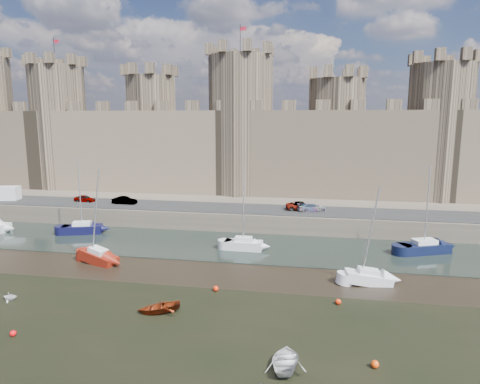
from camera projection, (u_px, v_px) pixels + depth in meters
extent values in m
plane|color=black|center=(88.00, 345.00, 29.38)|extent=(160.00, 160.00, 0.00)
cube|color=black|center=(190.00, 244.00, 52.64)|extent=(160.00, 12.00, 0.08)
cube|color=#4C443A|center=(241.00, 187.00, 87.33)|extent=(160.00, 60.00, 2.50)
cube|color=black|center=(210.00, 207.00, 61.90)|extent=(160.00, 7.00, 0.10)
cube|color=#42382B|center=(229.00, 152.00, 74.27)|extent=(100.00, 9.00, 14.00)
cylinder|color=#42382B|center=(60.00, 128.00, 79.17)|extent=(10.00, 10.00, 22.00)
cylinder|color=black|center=(54.00, 52.00, 76.84)|extent=(0.10, 0.10, 5.00)
cube|color=#A71629|center=(56.00, 41.00, 76.44)|extent=(1.00, 0.03, 0.60)
cylinder|color=#42382B|center=(152.00, 134.00, 76.20)|extent=(9.00, 9.00, 20.00)
cylinder|color=#42382B|center=(240.00, 126.00, 73.14)|extent=(11.00, 11.00, 23.00)
cylinder|color=black|center=(240.00, 40.00, 70.72)|extent=(0.10, 0.10, 5.00)
cube|color=#A71629|center=(243.00, 29.00, 70.32)|extent=(1.00, 0.03, 0.60)
cylinder|color=#42382B|center=(335.00, 138.00, 70.69)|extent=(9.00, 9.00, 19.00)
cylinder|color=#42382B|center=(439.00, 133.00, 67.72)|extent=(10.00, 10.00, 21.00)
imported|color=gray|center=(85.00, 199.00, 65.83)|extent=(3.37, 1.63, 1.11)
imported|color=gray|center=(124.00, 200.00, 64.06)|extent=(3.64, 1.27, 1.20)
imported|color=gray|center=(312.00, 207.00, 59.27)|extent=(4.45, 2.93, 1.20)
imported|color=gray|center=(302.00, 206.00, 59.98)|extent=(4.82, 3.01, 1.24)
cube|color=silver|center=(2.00, 193.00, 67.07)|extent=(5.37, 3.00, 2.21)
cube|color=black|center=(82.00, 229.00, 57.12)|extent=(5.44, 3.47, 1.11)
cube|color=silver|center=(82.00, 223.00, 56.98)|extent=(2.58, 2.02, 0.50)
cylinder|color=silver|center=(80.00, 192.00, 56.24)|extent=(0.14, 0.14, 9.07)
cube|color=silver|center=(243.00, 245.00, 50.18)|extent=(4.44, 1.77, 1.04)
cube|color=silver|center=(243.00, 239.00, 50.05)|extent=(1.98, 1.23, 0.47)
cylinder|color=silver|center=(243.00, 205.00, 49.35)|extent=(0.14, 0.14, 8.51)
cube|color=black|center=(424.00, 248.00, 48.97)|extent=(6.13, 4.21, 1.09)
cube|color=silver|center=(425.00, 241.00, 48.83)|extent=(2.94, 2.40, 0.50)
cylinder|color=silver|center=(427.00, 205.00, 48.10)|extent=(0.14, 0.14, 8.92)
cube|color=maroon|center=(99.00, 258.00, 45.75)|extent=(4.72, 3.04, 1.12)
cube|color=silver|center=(98.00, 251.00, 45.61)|extent=(2.24, 1.77, 0.51)
cylinder|color=silver|center=(96.00, 211.00, 44.86)|extent=(0.14, 0.14, 9.17)
cube|color=silver|center=(368.00, 279.00, 40.02)|extent=(4.49, 2.23, 1.01)
cube|color=silver|center=(369.00, 271.00, 39.90)|extent=(2.05, 1.42, 0.46)
cylinder|color=silver|center=(371.00, 231.00, 39.22)|extent=(0.14, 0.14, 8.27)
imported|color=silver|center=(286.00, 361.00, 26.74)|extent=(2.63, 3.61, 0.73)
imported|color=white|center=(10.00, 297.00, 36.41)|extent=(1.37, 1.20, 0.71)
imported|color=maroon|center=(159.00, 308.00, 34.17)|extent=(4.05, 3.50, 0.70)
sphere|color=#F80B0F|center=(13.00, 333.00, 30.48)|extent=(0.45, 0.45, 0.45)
sphere|color=red|center=(216.00, 289.00, 38.36)|extent=(0.50, 0.50, 0.50)
sphere|color=red|center=(338.00, 302.00, 35.63)|extent=(0.49, 0.49, 0.49)
sphere|color=#F7420A|center=(375.00, 364.00, 26.61)|extent=(0.50, 0.50, 0.50)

